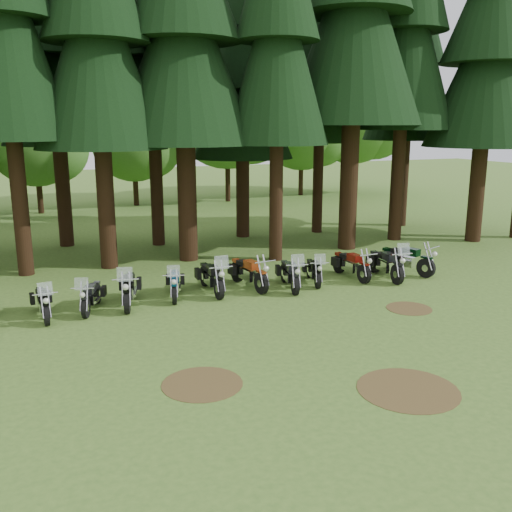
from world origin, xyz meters
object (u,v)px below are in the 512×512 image
Objects in this scene: motorcycle_4 at (175,284)px; motorcycle_5 at (212,278)px; motorcycle_8 at (314,271)px; motorcycle_2 at (91,297)px; motorcycle_9 at (351,265)px; motorcycle_7 at (290,275)px; motorcycle_11 at (406,260)px; motorcycle_10 at (386,265)px; motorcycle_1 at (43,303)px; motorcycle_3 at (129,290)px; motorcycle_6 at (249,273)px.

motorcycle_5 is (1.29, 0.05, 0.06)m from motorcycle_4.
motorcycle_8 is at bearing -3.03° from motorcycle_5.
motorcycle_4 is at bearing 27.54° from motorcycle_2.
motorcycle_4 is 0.91× the size of motorcycle_9.
motorcycle_11 is at bearing 14.42° from motorcycle_7.
motorcycle_11 is (3.90, -0.15, 0.08)m from motorcycle_8.
motorcycle_2 is at bearing -175.54° from motorcycle_10.
motorcycle_4 is 0.85× the size of motorcycle_10.
motorcycle_2 is at bearing 3.09° from motorcycle_1.
motorcycle_3 is 1.01× the size of motorcycle_11.
motorcycle_11 is (6.27, -0.53, 0.00)m from motorcycle_6.
motorcycle_2 reaches higher than motorcycle_11.
motorcycle_10 is (2.75, -0.48, 0.09)m from motorcycle_8.
motorcycle_2 is at bearing 178.51° from motorcycle_9.
motorcycle_1 is at bearing -152.70° from motorcycle_2.
motorcycle_9 is at bearing 21.80° from motorcycle_2.
motorcycle_3 is at bearing 24.51° from motorcycle_2.
motorcycle_2 is 10.48m from motorcycle_10.
motorcycle_7 is (1.27, -0.66, -0.02)m from motorcycle_6.
motorcycle_4 reaches higher than motorcycle_8.
motorcycle_3 is at bearing -170.19° from motorcycle_7.
motorcycle_4 is 0.86× the size of motorcycle_6.
motorcycle_2 is at bearing 160.23° from motorcycle_11.
motorcycle_1 is at bearing -160.25° from motorcycle_3.
motorcycle_5 reaches higher than motorcycle_9.
motorcycle_5 is at bearing -179.58° from motorcycle_7.
motorcycle_8 is 3.91m from motorcycle_11.
motorcycle_2 is at bearing -173.22° from motorcycle_5.
motorcycle_8 is at bearing -1.85° from motorcycle_1.
motorcycle_2 is 0.85× the size of motorcycle_11.
motorcycle_7 is 0.98× the size of motorcycle_11.
motorcycle_6 is at bearing -172.40° from motorcycle_8.
motorcycle_3 is at bearing 178.12° from motorcycle_9.
motorcycle_10 reaches higher than motorcycle_2.
motorcycle_1 is at bearing -167.62° from motorcycle_7.
motorcycle_7 reaches higher than motorcycle_9.
motorcycle_5 is 3.76m from motorcycle_8.
motorcycle_6 is 1.03× the size of motorcycle_11.
motorcycle_11 is at bearing -12.16° from motorcycle_6.
motorcycle_2 is 9.33m from motorcycle_9.
motorcycle_7 reaches higher than motorcycle_8.
motorcycle_7 is at bearing -10.88° from motorcycle_5.
motorcycle_9 is at bearing 20.33° from motorcycle_7.
motorcycle_4 is 6.63m from motorcycle_9.
motorcycle_1 reaches higher than motorcycle_8.
motorcycle_2 is 0.81× the size of motorcycle_10.
motorcycle_5 is 1.02× the size of motorcycle_11.
motorcycle_1 is at bearing 179.23° from motorcycle_9.
motorcycle_6 is 1.05× the size of motorcycle_7.
motorcycle_5 is at bearing 2.28° from motorcycle_1.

